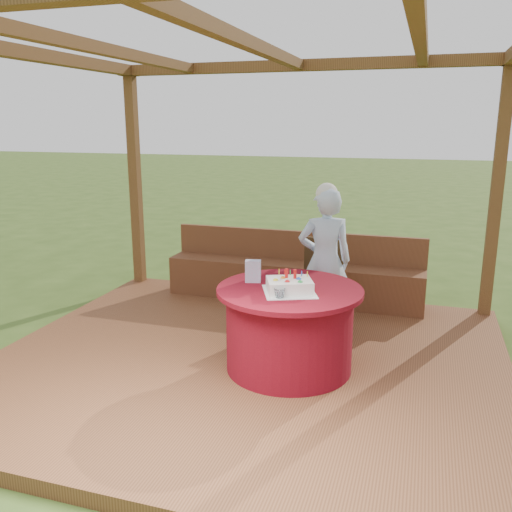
{
  "coord_description": "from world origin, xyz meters",
  "views": [
    {
      "loc": [
        1.42,
        -4.27,
        2.18
      ],
      "look_at": [
        0.0,
        0.25,
        1.0
      ],
      "focal_mm": 38.0,
      "sensor_mm": 36.0,
      "label": 1
    }
  ],
  "objects_px": {
    "gift_bag": "(253,271)",
    "drinking_glass": "(280,293)",
    "birthday_cake": "(289,286)",
    "table": "(289,328)",
    "chair": "(320,278)",
    "elderly_woman": "(325,259)",
    "bench": "(293,278)"
  },
  "relations": [
    {
      "from": "birthday_cake",
      "to": "table",
      "type": "bearing_deg",
      "value": 101.89
    },
    {
      "from": "birthday_cake",
      "to": "drinking_glass",
      "type": "height_order",
      "value": "birthday_cake"
    },
    {
      "from": "chair",
      "to": "gift_bag",
      "type": "xyz_separation_m",
      "value": [
        -0.38,
        -1.07,
        0.32
      ]
    },
    {
      "from": "bench",
      "to": "table",
      "type": "relative_size",
      "value": 2.46
    },
    {
      "from": "birthday_cake",
      "to": "drinking_glass",
      "type": "bearing_deg",
      "value": -100.56
    },
    {
      "from": "table",
      "to": "chair",
      "type": "xyz_separation_m",
      "value": [
        0.04,
        1.15,
        0.13
      ]
    },
    {
      "from": "table",
      "to": "drinking_glass",
      "type": "bearing_deg",
      "value": -92.12
    },
    {
      "from": "chair",
      "to": "gift_bag",
      "type": "bearing_deg",
      "value": -109.73
    },
    {
      "from": "table",
      "to": "elderly_woman",
      "type": "distance_m",
      "value": 1.03
    },
    {
      "from": "gift_bag",
      "to": "drinking_glass",
      "type": "relative_size",
      "value": 2.12
    },
    {
      "from": "chair",
      "to": "elderly_woman",
      "type": "height_order",
      "value": "elderly_woman"
    },
    {
      "from": "bench",
      "to": "chair",
      "type": "relative_size",
      "value": 3.4
    },
    {
      "from": "table",
      "to": "elderly_woman",
      "type": "xyz_separation_m",
      "value": [
        0.12,
        0.95,
        0.38
      ]
    },
    {
      "from": "bench",
      "to": "chair",
      "type": "bearing_deg",
      "value": -56.26
    },
    {
      "from": "table",
      "to": "elderly_woman",
      "type": "bearing_deg",
      "value": 82.89
    },
    {
      "from": "table",
      "to": "birthday_cake",
      "type": "bearing_deg",
      "value": -78.11
    },
    {
      "from": "table",
      "to": "drinking_glass",
      "type": "xyz_separation_m",
      "value": [
        -0.01,
        -0.29,
        0.39
      ]
    },
    {
      "from": "chair",
      "to": "elderly_woman",
      "type": "distance_m",
      "value": 0.34
    },
    {
      "from": "table",
      "to": "gift_bag",
      "type": "relative_size",
      "value": 6.45
    },
    {
      "from": "table",
      "to": "chair",
      "type": "distance_m",
      "value": 1.16
    },
    {
      "from": "chair",
      "to": "gift_bag",
      "type": "relative_size",
      "value": 4.68
    },
    {
      "from": "table",
      "to": "birthday_cake",
      "type": "xyz_separation_m",
      "value": [
        0.02,
        -0.11,
        0.41
      ]
    },
    {
      "from": "gift_bag",
      "to": "table",
      "type": "bearing_deg",
      "value": -27.7
    },
    {
      "from": "drinking_glass",
      "to": "table",
      "type": "bearing_deg",
      "value": 87.88
    },
    {
      "from": "table",
      "to": "birthday_cake",
      "type": "height_order",
      "value": "birthday_cake"
    },
    {
      "from": "table",
      "to": "gift_bag",
      "type": "bearing_deg",
      "value": 166.34
    },
    {
      "from": "chair",
      "to": "birthday_cake",
      "type": "relative_size",
      "value": 1.67
    },
    {
      "from": "chair",
      "to": "birthday_cake",
      "type": "distance_m",
      "value": 1.29
    },
    {
      "from": "gift_bag",
      "to": "chair",
      "type": "bearing_deg",
      "value": 56.22
    },
    {
      "from": "table",
      "to": "chair",
      "type": "relative_size",
      "value": 1.38
    },
    {
      "from": "birthday_cake",
      "to": "drinking_glass",
      "type": "relative_size",
      "value": 5.94
    },
    {
      "from": "gift_bag",
      "to": "elderly_woman",
      "type": "bearing_deg",
      "value": 47.6
    }
  ]
}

